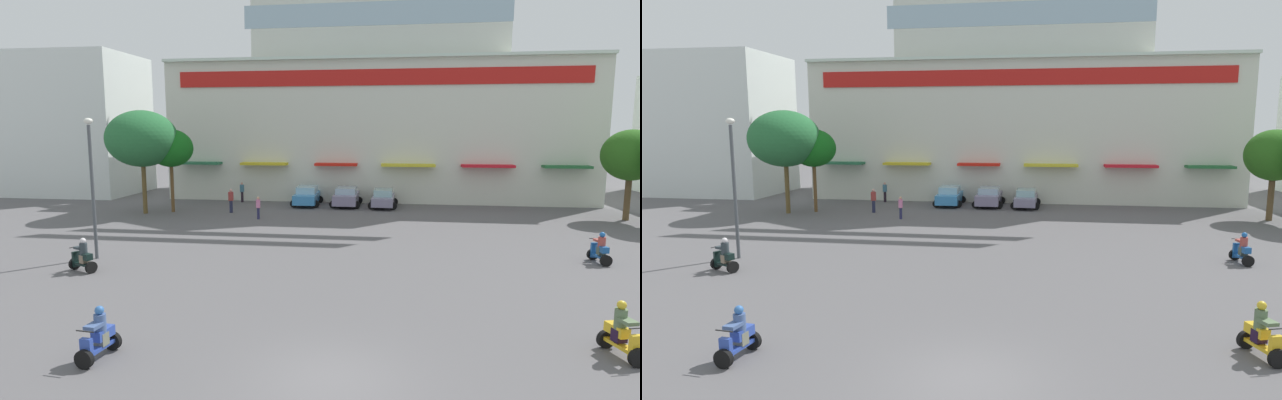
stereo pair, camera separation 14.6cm
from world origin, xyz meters
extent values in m
plane|color=#5A585A|center=(0.00, 13.00, 0.00)|extent=(128.00, 128.00, 0.00)
cube|color=silver|center=(0.00, 36.09, 5.89)|extent=(36.00, 12.19, 11.77)
cube|color=silver|center=(0.00, 36.70, 15.79)|extent=(21.31, 10.97, 8.03)
cube|color=red|center=(0.00, 29.94, 10.29)|extent=(33.12, 0.12, 1.28)
cube|color=silver|center=(0.00, 29.90, 11.89)|extent=(36.00, 0.70, 0.24)
cube|color=#276844|center=(-14.86, 29.45, 3.26)|extent=(3.62, 1.10, 0.20)
cube|color=gold|center=(-9.22, 29.45, 3.26)|extent=(3.93, 1.10, 0.20)
cube|color=red|center=(-3.13, 29.45, 3.26)|extent=(3.48, 1.10, 0.20)
cube|color=gold|center=(2.72, 29.45, 3.26)|extent=(4.30, 1.10, 0.20)
cube|color=red|center=(8.95, 29.45, 3.26)|extent=(4.03, 1.10, 0.20)
cube|color=#246334|center=(14.86, 29.45, 3.26)|extent=(3.50, 1.10, 0.20)
cube|color=#99B7C6|center=(0.00, 25.09, 14.18)|extent=(18.75, 0.08, 1.61)
cube|color=silver|center=(-28.26, 32.87, 6.50)|extent=(11.07, 8.74, 12.99)
cylinder|color=brown|center=(-14.77, 23.56, 1.80)|extent=(0.25, 0.25, 3.61)
ellipsoid|color=#155F19|center=(-14.77, 23.56, 4.77)|extent=(3.32, 3.07, 2.78)
cylinder|color=brown|center=(-16.49, 22.61, 1.85)|extent=(0.32, 0.32, 3.71)
ellipsoid|color=#266636|center=(-16.49, 22.61, 5.48)|extent=(5.06, 5.26, 4.07)
cylinder|color=brown|center=(17.34, 24.71, 1.57)|extent=(0.39, 0.39, 3.15)
ellipsoid|color=#285D19|center=(17.34, 24.71, 4.44)|extent=(3.70, 3.71, 3.43)
cube|color=#3984C7|center=(-5.35, 28.18, 0.64)|extent=(1.85, 4.16, 0.73)
cube|color=#92BFD2|center=(-5.35, 28.18, 1.28)|extent=(1.56, 2.09, 0.56)
cylinder|color=black|center=(-6.26, 29.44, 0.30)|extent=(0.60, 0.18, 0.60)
cylinder|color=black|center=(-4.50, 29.48, 0.30)|extent=(0.60, 0.18, 0.60)
cylinder|color=black|center=(-6.20, 26.88, 0.30)|extent=(0.60, 0.18, 0.60)
cylinder|color=black|center=(-4.44, 26.92, 0.30)|extent=(0.60, 0.18, 0.60)
cube|color=gray|center=(-2.14, 28.19, 0.65)|extent=(1.88, 4.23, 0.77)
cube|color=#97B2C4|center=(-2.14, 28.19, 1.28)|extent=(1.60, 2.12, 0.48)
cylinder|color=black|center=(-3.03, 29.51, 0.30)|extent=(0.60, 0.17, 0.60)
cylinder|color=black|center=(-1.21, 29.48, 0.30)|extent=(0.60, 0.17, 0.60)
cylinder|color=black|center=(-3.07, 26.90, 0.30)|extent=(0.60, 0.17, 0.60)
cylinder|color=black|center=(-1.24, 26.88, 0.30)|extent=(0.60, 0.17, 0.60)
cube|color=gray|center=(0.82, 27.93, 0.61)|extent=(1.79, 4.03, 0.68)
cube|color=#8DB6BB|center=(0.82, 27.93, 1.20)|extent=(1.49, 2.04, 0.51)
cylinder|color=black|center=(0.04, 29.19, 0.30)|extent=(0.61, 0.19, 0.60)
cylinder|color=black|center=(1.68, 29.13, 0.30)|extent=(0.61, 0.19, 0.60)
cylinder|color=black|center=(-0.05, 26.73, 0.30)|extent=(0.61, 0.19, 0.60)
cylinder|color=black|center=(1.59, 26.67, 0.30)|extent=(0.61, 0.19, 0.60)
cylinder|color=black|center=(7.97, 1.83, 0.26)|extent=(0.54, 0.29, 0.52)
cylinder|color=black|center=(7.63, 2.99, 0.26)|extent=(0.54, 0.29, 0.52)
cube|color=gold|center=(7.80, 2.41, 0.32)|extent=(0.57, 1.10, 0.10)
cube|color=gold|center=(7.74, 2.62, 0.70)|extent=(0.48, 0.73, 0.28)
cube|color=gold|center=(7.94, 1.95, 0.50)|extent=(0.35, 0.23, 0.69)
cylinder|color=black|center=(7.95, 1.92, 1.04)|extent=(0.51, 0.18, 0.04)
cube|color=black|center=(7.77, 2.53, 0.58)|extent=(0.39, 0.36, 0.36)
cylinder|color=#596F4D|center=(7.77, 2.53, 1.05)|extent=(0.40, 0.40, 0.58)
sphere|color=gold|center=(7.77, 2.53, 1.45)|extent=(0.25, 0.25, 0.25)
cube|color=#596F4D|center=(7.84, 2.27, 1.08)|extent=(0.45, 0.52, 0.10)
cylinder|color=black|center=(-6.42, -0.32, 0.26)|extent=(0.53, 0.19, 0.52)
cylinder|color=black|center=(-6.31, 0.86, 0.26)|extent=(0.53, 0.19, 0.52)
cube|color=#2C47A5|center=(-6.37, 0.27, 0.32)|extent=(0.38, 1.06, 0.10)
cube|color=#2C47A5|center=(-6.35, 0.48, 0.65)|extent=(0.36, 0.69, 0.28)
cube|color=#2C47A5|center=(-6.41, -0.20, 0.46)|extent=(0.33, 0.17, 0.64)
cylinder|color=black|center=(-6.41, -0.22, 0.99)|extent=(0.52, 0.08, 0.04)
cube|color=slate|center=(-6.36, 0.39, 0.53)|extent=(0.34, 0.31, 0.36)
cylinder|color=#435C8D|center=(-6.36, 0.39, 0.97)|extent=(0.35, 0.35, 0.52)
sphere|color=#3164AB|center=(-6.36, 0.39, 1.34)|extent=(0.25, 0.25, 0.25)
cube|color=#435C8D|center=(-6.38, 0.13, 1.00)|extent=(0.38, 0.47, 0.10)
cylinder|color=black|center=(11.04, 13.30, 0.26)|extent=(0.53, 0.21, 0.52)
cylinder|color=black|center=(11.19, 12.13, 0.26)|extent=(0.53, 0.21, 0.52)
cube|color=#1B5198|center=(11.11, 12.71, 0.32)|extent=(0.41, 1.06, 0.10)
cube|color=#1B5198|center=(11.14, 12.50, 0.72)|extent=(0.38, 0.69, 0.28)
cube|color=#1B5198|center=(11.06, 13.18, 0.51)|extent=(0.33, 0.18, 0.70)
cylinder|color=black|center=(11.05, 13.20, 1.06)|extent=(0.52, 0.10, 0.04)
cube|color=#454F44|center=(11.13, 12.60, 0.60)|extent=(0.35, 0.32, 0.36)
cylinder|color=#A1423A|center=(11.13, 12.60, 1.02)|extent=(0.36, 0.36, 0.48)
sphere|color=#1E5DAC|center=(11.13, 12.60, 1.37)|extent=(0.25, 0.25, 0.25)
cube|color=#A1423A|center=(11.10, 12.85, 1.05)|extent=(0.39, 0.48, 0.10)
cylinder|color=black|center=(-12.46, 8.24, 0.26)|extent=(0.34, 0.53, 0.52)
cylinder|color=black|center=(-11.37, 7.78, 0.26)|extent=(0.34, 0.53, 0.52)
cube|color=black|center=(-11.92, 8.01, 0.32)|extent=(1.07, 0.67, 0.10)
cube|color=black|center=(-11.72, 7.93, 0.70)|extent=(0.73, 0.54, 0.28)
cube|color=black|center=(-12.35, 8.20, 0.49)|extent=(0.25, 0.35, 0.68)
cylinder|color=black|center=(-12.38, 8.21, 1.04)|extent=(0.24, 0.49, 0.04)
cube|color=#7F6D5A|center=(-11.81, 7.97, 0.58)|extent=(0.38, 0.40, 0.36)
cylinder|color=#2D373C|center=(-11.81, 7.97, 1.02)|extent=(0.42, 0.42, 0.52)
sphere|color=silver|center=(-11.81, 7.97, 1.39)|extent=(0.25, 0.25, 0.25)
cube|color=#2D373C|center=(-12.05, 8.07, 1.05)|extent=(0.54, 0.49, 0.10)
cylinder|color=black|center=(-11.09, 29.09, 0.44)|extent=(0.30, 0.30, 0.89)
cylinder|color=#3A667E|center=(-11.09, 29.09, 1.19)|extent=(0.48, 0.48, 0.60)
sphere|color=tan|center=(-11.09, 29.09, 1.59)|extent=(0.21, 0.21, 0.21)
cylinder|color=#282850|center=(-7.63, 21.51, 0.40)|extent=(0.22, 0.22, 0.80)
cylinder|color=pink|center=(-7.63, 21.51, 1.08)|extent=(0.35, 0.35, 0.57)
sphere|color=tan|center=(-7.63, 21.51, 1.47)|extent=(0.20, 0.20, 0.20)
cylinder|color=#222540|center=(-10.35, 23.85, 0.46)|extent=(0.30, 0.30, 0.91)
cylinder|color=#983531|center=(-10.35, 23.85, 1.23)|extent=(0.48, 0.48, 0.63)
sphere|color=tan|center=(-10.35, 23.85, 1.66)|extent=(0.23, 0.23, 0.23)
cylinder|color=#474C51|center=(-12.59, 10.14, 3.20)|extent=(0.16, 0.16, 6.39)
ellipsoid|color=silver|center=(-12.59, 10.14, 6.57)|extent=(0.40, 0.40, 0.28)
camera|label=1|loc=(1.46, -11.72, 6.26)|focal=28.22mm
camera|label=2|loc=(1.60, -11.70, 6.26)|focal=28.22mm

